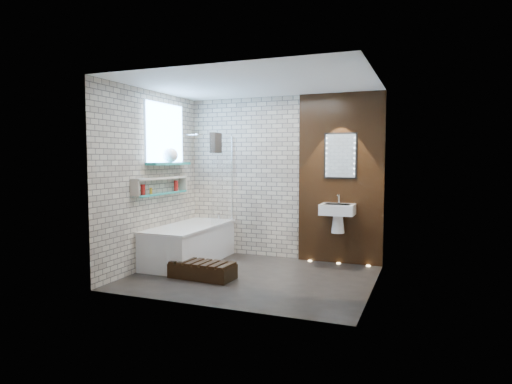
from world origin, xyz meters
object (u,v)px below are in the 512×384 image
at_px(led_mirror, 340,156).
at_px(washbasin, 338,213).
at_px(bath_screen, 222,179).
at_px(walnut_step, 202,271).
at_px(bathtub, 190,244).

bearing_deg(led_mirror, washbasin, -90.00).
height_order(bath_screen, led_mirror, led_mirror).
distance_m(led_mirror, walnut_step, 2.68).
xyz_separation_m(bath_screen, washbasin, (1.82, 0.18, -0.49)).
height_order(bath_screen, washbasin, bath_screen).
bearing_deg(bath_screen, walnut_step, -77.22).
height_order(bathtub, bath_screen, bath_screen).
height_order(led_mirror, walnut_step, led_mirror).
relative_size(bathtub, walnut_step, 1.99).
bearing_deg(washbasin, bath_screen, -174.22).
bearing_deg(bathtub, washbasin, 16.01).
xyz_separation_m(led_mirror, walnut_step, (-1.55, -1.53, -1.55)).
bearing_deg(bath_screen, bathtub, -128.90).
distance_m(bathtub, bath_screen, 1.14).
relative_size(bathtub, bath_screen, 1.24).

